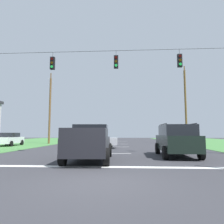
{
  "coord_description": "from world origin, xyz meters",
  "views": [
    {
      "loc": [
        0.79,
        -6.45,
        1.47
      ],
      "look_at": [
        -0.22,
        10.26,
        3.2
      ],
      "focal_mm": 32.89,
      "sensor_mm": 36.0,
      "label": 1
    }
  ],
  "objects_px": {
    "overhead_signal_span": "(114,92)",
    "suv_black": "(176,140)",
    "distant_car_crossing_white": "(9,139)",
    "pickup_truck": "(90,142)",
    "distant_car_oncoming": "(95,140)",
    "utility_pole_near_left": "(50,108)",
    "utility_pole_mid_right": "(186,104)"
  },
  "relations": [
    {
      "from": "suv_black",
      "to": "pickup_truck",
      "type": "bearing_deg",
      "value": -158.03
    },
    {
      "from": "overhead_signal_span",
      "to": "pickup_truck",
      "type": "xyz_separation_m",
      "value": [
        -1.14,
        -3.27,
        -3.46
      ]
    },
    {
      "from": "overhead_signal_span",
      "to": "utility_pole_near_left",
      "type": "height_order",
      "value": "utility_pole_near_left"
    },
    {
      "from": "distant_car_oncoming",
      "to": "utility_pole_near_left",
      "type": "height_order",
      "value": "utility_pole_near_left"
    },
    {
      "from": "distant_car_crossing_white",
      "to": "utility_pole_near_left",
      "type": "bearing_deg",
      "value": 60.96
    },
    {
      "from": "suv_black",
      "to": "utility_pole_near_left",
      "type": "xyz_separation_m",
      "value": [
        -13.85,
        14.85,
        3.95
      ]
    },
    {
      "from": "pickup_truck",
      "to": "utility_pole_near_left",
      "type": "xyz_separation_m",
      "value": [
        -8.65,
        16.94,
        4.05
      ]
    },
    {
      "from": "distant_car_crossing_white",
      "to": "distant_car_oncoming",
      "type": "distance_m",
      "value": 10.83
    },
    {
      "from": "pickup_truck",
      "to": "distant_car_crossing_white",
      "type": "relative_size",
      "value": 1.23
    },
    {
      "from": "overhead_signal_span",
      "to": "distant_car_crossing_white",
      "type": "relative_size",
      "value": 4.3
    },
    {
      "from": "utility_pole_near_left",
      "to": "utility_pole_mid_right",
      "type": "bearing_deg",
      "value": 3.81
    },
    {
      "from": "pickup_truck",
      "to": "distant_car_crossing_white",
      "type": "height_order",
      "value": "pickup_truck"
    },
    {
      "from": "overhead_signal_span",
      "to": "utility_pole_mid_right",
      "type": "xyz_separation_m",
      "value": [
        9.49,
        14.96,
        1.14
      ]
    },
    {
      "from": "distant_car_oncoming",
      "to": "utility_pole_mid_right",
      "type": "bearing_deg",
      "value": 38.24
    },
    {
      "from": "distant_car_oncoming",
      "to": "utility_pole_mid_right",
      "type": "relative_size",
      "value": 0.39
    },
    {
      "from": "overhead_signal_span",
      "to": "pickup_truck",
      "type": "distance_m",
      "value": 4.9
    },
    {
      "from": "distant_car_crossing_white",
      "to": "suv_black",
      "type": "bearing_deg",
      "value": -30.37
    },
    {
      "from": "overhead_signal_span",
      "to": "pickup_truck",
      "type": "relative_size",
      "value": 3.48
    },
    {
      "from": "overhead_signal_span",
      "to": "distant_car_oncoming",
      "type": "xyz_separation_m",
      "value": [
        -2.16,
        5.78,
        -3.64
      ]
    },
    {
      "from": "pickup_truck",
      "to": "distant_car_crossing_white",
      "type": "distance_m",
      "value": 16.51
    },
    {
      "from": "distant_car_crossing_white",
      "to": "pickup_truck",
      "type": "bearing_deg",
      "value": -45.96
    },
    {
      "from": "overhead_signal_span",
      "to": "distant_car_oncoming",
      "type": "relative_size",
      "value": 4.36
    },
    {
      "from": "overhead_signal_span",
      "to": "suv_black",
      "type": "xyz_separation_m",
      "value": [
        4.05,
        -1.17,
        -3.37
      ]
    },
    {
      "from": "distant_car_oncoming",
      "to": "utility_pole_mid_right",
      "type": "height_order",
      "value": "utility_pole_mid_right"
    },
    {
      "from": "pickup_truck",
      "to": "utility_pole_mid_right",
      "type": "distance_m",
      "value": 21.6
    },
    {
      "from": "suv_black",
      "to": "distant_car_crossing_white",
      "type": "bearing_deg",
      "value": 149.63
    },
    {
      "from": "distant_car_crossing_white",
      "to": "distant_car_oncoming",
      "type": "bearing_deg",
      "value": -15.06
    },
    {
      "from": "utility_pole_mid_right",
      "to": "utility_pole_near_left",
      "type": "height_order",
      "value": "utility_pole_mid_right"
    },
    {
      "from": "pickup_truck",
      "to": "suv_black",
      "type": "distance_m",
      "value": 5.6
    },
    {
      "from": "distant_car_oncoming",
      "to": "distant_car_crossing_white",
      "type": "bearing_deg",
      "value": 164.94
    },
    {
      "from": "utility_pole_mid_right",
      "to": "utility_pole_near_left",
      "type": "relative_size",
      "value": 1.11
    },
    {
      "from": "distant_car_crossing_white",
      "to": "overhead_signal_span",
      "type": "bearing_deg",
      "value": -34.27
    }
  ]
}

